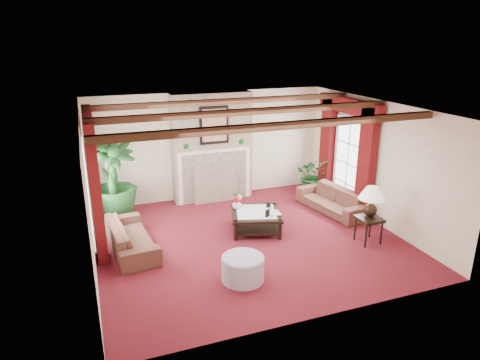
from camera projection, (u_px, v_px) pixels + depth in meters
name	position (u px, v px, depth m)	size (l,w,h in m)	color
floor	(249.00, 240.00, 8.80)	(6.00, 6.00, 0.00)	#4D0D16
ceiling	(250.00, 108.00, 7.94)	(6.00, 6.00, 0.00)	white
back_wall	(210.00, 145.00, 10.81)	(6.00, 0.02, 2.70)	beige
left_wall	(88.00, 196.00, 7.39)	(0.02, 5.50, 2.70)	beige
right_wall	(377.00, 163.00, 9.35)	(0.02, 5.50, 2.70)	beige
ceiling_beams	(250.00, 112.00, 7.96)	(6.00, 3.00, 0.12)	#3A2012
fireplace	(211.00, 92.00, 10.20)	(2.00, 0.52, 2.70)	#9D8966
french_door_left	(83.00, 139.00, 8.04)	(0.10, 1.10, 2.16)	white
french_door_right	(352.00, 119.00, 9.98)	(0.10, 1.10, 2.16)	white
curtains_left	(87.00, 117.00, 7.94)	(0.20, 2.40, 2.55)	#480909
curtains_right	(350.00, 102.00, 9.81)	(0.20, 2.40, 2.55)	#480909
sofa_left	(130.00, 232.00, 8.28)	(0.72, 1.93, 0.74)	#390F19
sofa_right	(333.00, 196.00, 10.14)	(0.87, 1.96, 0.74)	#390F19
potted_palm	(114.00, 198.00, 9.60)	(1.28, 1.98, 1.04)	black
small_plant	(313.00, 179.00, 11.27)	(1.20, 1.26, 0.78)	black
coffee_table	(256.00, 221.00, 9.16)	(1.04, 1.04, 0.43)	black
side_table	(368.00, 230.00, 8.62)	(0.46, 0.46, 0.54)	black
ottoman	(243.00, 269.00, 7.29)	(0.73, 0.73, 0.43)	#A59FB5
table_lamp	(371.00, 202.00, 8.42)	(0.53, 0.53, 0.67)	black
flower_vase	(237.00, 204.00, 9.24)	(0.26, 0.27, 0.20)	silver
book	(270.00, 207.00, 8.94)	(0.22, 0.05, 0.30)	black
photo_frame_a	(268.00, 213.00, 8.80)	(0.12, 0.02, 0.17)	black
photo_frame_b	(268.00, 205.00, 9.29)	(0.10, 0.02, 0.13)	black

